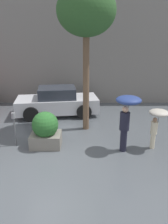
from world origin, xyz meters
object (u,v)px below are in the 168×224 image
at_px(person_child, 158,119).
at_px(parked_car_near, 57,102).
at_px(parking_meter, 14,122).
at_px(street_tree, 86,13).
at_px(planter_box, 46,130).
at_px(person_adult, 127,111).

relative_size(person_child, parked_car_near, 0.35).
bearing_deg(person_child, parking_meter, -170.05).
xyz_separation_m(person_child, street_tree, (-2.40, 1.75, 3.45)).
distance_m(planter_box, person_child, 3.88).
xyz_separation_m(planter_box, person_adult, (2.77, -0.27, 0.81)).
bearing_deg(person_child, street_tree, 156.31).
xyz_separation_m(planter_box, parking_meter, (-1.10, 0.06, 0.27)).
xyz_separation_m(person_adult, person_child, (1.07, 0.11, -0.33)).
xyz_separation_m(planter_box, street_tree, (1.44, 1.60, 3.93)).
height_order(person_child, parking_meter, person_child).
distance_m(person_adult, street_tree, 3.87).
relative_size(person_adult, person_child, 1.34).
bearing_deg(parked_car_near, planter_box, 171.78).
relative_size(person_adult, parking_meter, 1.54).
bearing_deg(planter_box, street_tree, 47.91).
bearing_deg(person_child, parked_car_near, 149.39).
distance_m(person_child, parking_meter, 4.95).
height_order(planter_box, street_tree, street_tree).
distance_m(parked_car_near, parking_meter, 3.55).
relative_size(person_adult, parked_car_near, 0.46).
relative_size(planter_box, person_adult, 0.67).
bearing_deg(parking_meter, parked_car_near, 71.55).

